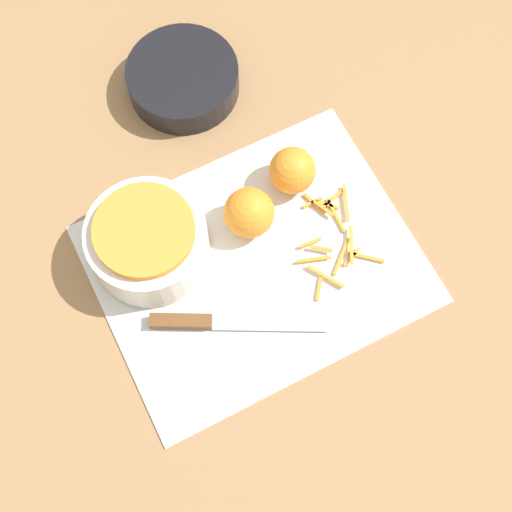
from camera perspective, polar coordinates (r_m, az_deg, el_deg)
name	(u,v)px	position (r m, az deg, el deg)	size (l,w,h in m)	color
ground_plane	(256,264)	(1.08, 0.00, -0.66)	(4.00, 4.00, 0.00)	#9E754C
cutting_board	(256,264)	(1.08, 0.00, -0.61)	(0.47, 0.37, 0.01)	silver
bowl_speckled	(148,241)	(1.05, -8.65, 1.19)	(0.18, 0.18, 0.09)	silver
bowl_dark	(183,79)	(1.21, -5.86, 13.90)	(0.18, 0.18, 0.05)	black
knife	(206,322)	(1.05, -4.05, -5.28)	(0.24, 0.14, 0.02)	brown
orange_left	(292,171)	(1.10, 2.93, 6.85)	(0.07, 0.07, 0.07)	orange
orange_right	(249,213)	(1.07, -0.56, 3.49)	(0.08, 0.08, 0.08)	orange
peel_pile	(333,235)	(1.10, 6.17, 1.65)	(0.13, 0.16, 0.01)	orange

